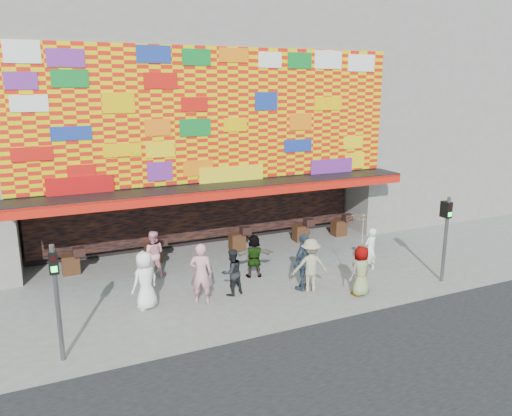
% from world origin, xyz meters
% --- Properties ---
extents(ground, '(90.00, 90.00, 0.00)m').
position_xyz_m(ground, '(0.00, 0.00, 0.00)').
color(ground, slate).
rests_on(ground, ground).
extents(road_strip, '(30.00, 8.00, 0.02)m').
position_xyz_m(road_strip, '(0.00, -6.50, 0.01)').
color(road_strip, black).
rests_on(road_strip, ground).
extents(shop_building, '(15.20, 9.40, 10.00)m').
position_xyz_m(shop_building, '(0.00, 8.18, 5.23)').
color(shop_building, gray).
rests_on(shop_building, ground).
extents(neighbor_right, '(11.00, 8.00, 12.00)m').
position_xyz_m(neighbor_right, '(13.00, 8.00, 6.00)').
color(neighbor_right, gray).
rests_on(neighbor_right, ground).
extents(signal_left, '(0.22, 0.20, 3.00)m').
position_xyz_m(signal_left, '(-6.20, -1.50, 1.86)').
color(signal_left, '#59595B').
rests_on(signal_left, ground).
extents(signal_right, '(0.22, 0.20, 3.00)m').
position_xyz_m(signal_right, '(6.20, -1.50, 1.86)').
color(signal_right, '#59595B').
rests_on(signal_right, ground).
extents(ped_a, '(1.05, 0.90, 1.81)m').
position_xyz_m(ped_a, '(-3.66, 0.58, 0.90)').
color(ped_a, white).
rests_on(ped_a, ground).
extents(ped_b, '(0.84, 0.73, 1.94)m').
position_xyz_m(ped_b, '(-1.99, 0.25, 0.97)').
color(ped_b, pink).
rests_on(ped_b, ground).
extents(ped_c, '(0.87, 0.75, 1.55)m').
position_xyz_m(ped_c, '(-0.89, 0.45, 0.77)').
color(ped_c, black).
rests_on(ped_c, ground).
extents(ped_d, '(1.31, 0.98, 1.80)m').
position_xyz_m(ped_d, '(1.56, -0.35, 0.90)').
color(ped_d, tan).
rests_on(ped_d, ground).
extents(ped_e, '(1.23, 0.94, 1.94)m').
position_xyz_m(ped_e, '(1.45, -0.13, 0.97)').
color(ped_e, '#2D3C4E').
rests_on(ped_e, ground).
extents(ped_f, '(1.50, 0.83, 1.55)m').
position_xyz_m(ped_f, '(0.41, 1.60, 0.77)').
color(ped_f, gray).
rests_on(ped_f, ground).
extents(ped_g, '(0.88, 0.64, 1.65)m').
position_xyz_m(ped_g, '(2.89, -1.30, 0.83)').
color(ped_g, gray).
rests_on(ped_g, ground).
extents(ped_h, '(0.66, 0.51, 1.60)m').
position_xyz_m(ped_h, '(4.55, 0.41, 0.80)').
color(ped_h, white).
rests_on(ped_h, ground).
extents(ped_i, '(0.98, 0.86, 1.68)m').
position_xyz_m(ped_i, '(-2.83, 3.12, 0.84)').
color(ped_i, pink).
rests_on(ped_i, ground).
extents(parasol, '(1.48, 1.50, 1.99)m').
position_xyz_m(parasol, '(2.89, -1.30, 2.22)').
color(parasol, '#DABE89').
rests_on(parasol, ground).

